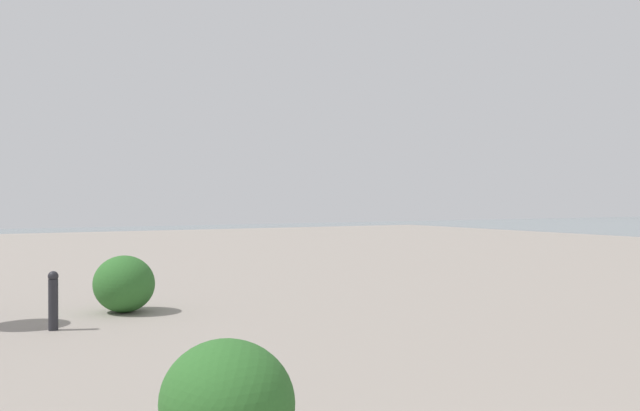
# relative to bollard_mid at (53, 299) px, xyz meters

# --- Properties ---
(bollard_mid) EXTENTS (0.13, 0.13, 0.75)m
(bollard_mid) POSITION_rel_bollard_mid_xyz_m (0.00, 0.00, 0.00)
(bollard_mid) COLOR #232328
(bollard_mid) RESTS_ON ground
(shrub_low) EXTENTS (0.98, 0.88, 0.83)m
(shrub_low) POSITION_rel_bollard_mid_xyz_m (0.98, -1.14, 0.02)
(shrub_low) COLOR #2D6628
(shrub_low) RESTS_ON ground
(shrub_round) EXTENTS (0.93, 0.83, 0.79)m
(shrub_round) POSITION_rel_bollard_mid_xyz_m (-5.32, -0.18, 0.00)
(shrub_round) COLOR #2D6628
(shrub_round) RESTS_ON ground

